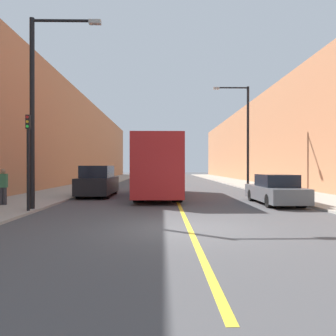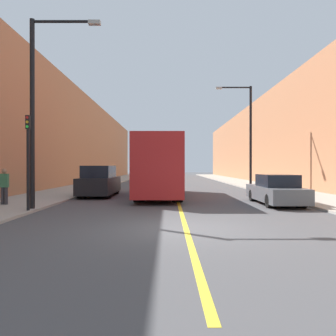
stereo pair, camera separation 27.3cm
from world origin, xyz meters
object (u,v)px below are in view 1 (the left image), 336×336
Objects in this scene: bus at (159,166)px; traffic_light at (28,158)px; street_lamp_left at (39,99)px; pedestrian at (3,186)px; car_right_near at (275,191)px; street_lamp_right at (245,130)px; parked_suv_left at (98,182)px.

traffic_light is (-5.05, -7.17, 0.31)m from bus.
street_lamp_left is 2.09× the size of traffic_light.
pedestrian is at bearing 133.77° from traffic_light.
bus is at bearing 144.10° from car_right_near.
bus is 9.94m from street_lamp_right.
street_lamp_right reaches higher than street_lamp_left.
car_right_near is 0.57× the size of street_lamp_right.
street_lamp_left is (-4.89, -6.52, 2.77)m from bus.
parked_suv_left is 3.04× the size of pedestrian.
street_lamp_left is at bearing -167.64° from car_right_near.
traffic_light is (-1.28, -7.45, 1.29)m from parked_suv_left.
traffic_light is (-10.83, -2.99, 1.51)m from car_right_near.
traffic_light reaches higher than parked_suv_left.
street_lamp_right reaches higher than car_right_near.
car_right_near is at bearing 12.36° from street_lamp_left.
street_lamp_left reaches higher than car_right_near.
street_lamp_left is 17.56m from street_lamp_right.
parked_suv_left is 0.63× the size of street_lamp_left.
parked_suv_left is 10.54m from car_right_near.
car_right_near is 2.86× the size of pedestrian.
bus reaches higher than car_right_near.
bus is 1.28× the size of street_lamp_left.
street_lamp_right is 2.19× the size of traffic_light.
street_lamp_left is at bearing -126.88° from bus.
traffic_light is (-12.03, -13.60, -2.66)m from street_lamp_right.
bus is 2.01× the size of parked_suv_left.
parked_suv_left is 1.32× the size of traffic_light.
bus is 8.61m from street_lamp_left.
bus is at bearing -4.28° from parked_suv_left.
street_lamp_left is 4.49m from pedestrian.
car_right_near is 0.60× the size of street_lamp_left.
parked_suv_left is at bearing 154.95° from car_right_near.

